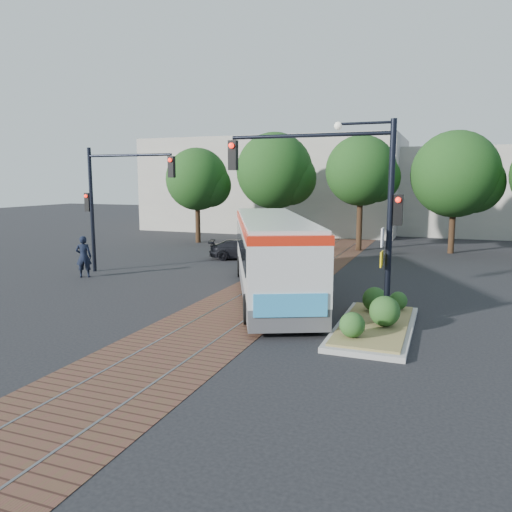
# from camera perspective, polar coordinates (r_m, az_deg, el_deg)

# --- Properties ---
(ground) EXTENTS (120.00, 120.00, 0.00)m
(ground) POSITION_cam_1_polar(r_m,az_deg,el_deg) (17.76, -1.78, -5.92)
(ground) COLOR black
(ground) RESTS_ON ground
(trackbed) EXTENTS (3.60, 40.00, 0.02)m
(trackbed) POSITION_cam_1_polar(r_m,az_deg,el_deg) (21.40, 2.36, -3.37)
(trackbed) COLOR #502E24
(trackbed) RESTS_ON ground
(tree_row) EXTENTS (26.40, 5.60, 7.67)m
(tree_row) POSITION_cam_1_polar(r_m,az_deg,el_deg) (32.72, 11.51, 9.20)
(tree_row) COLOR #382314
(tree_row) RESTS_ON ground
(warehouses) EXTENTS (40.00, 13.00, 8.00)m
(warehouses) POSITION_cam_1_polar(r_m,az_deg,el_deg) (45.17, 11.90, 7.70)
(warehouses) COLOR #ADA899
(warehouses) RESTS_ON ground
(city_bus) EXTENTS (6.95, 11.43, 3.07)m
(city_bus) POSITION_cam_1_polar(r_m,az_deg,el_deg) (19.58, 1.81, 0.57)
(city_bus) COLOR #48484B
(city_bus) RESTS_ON ground
(traffic_island) EXTENTS (2.20, 5.20, 1.13)m
(traffic_island) POSITION_cam_1_polar(r_m,az_deg,el_deg) (15.62, 13.55, -6.97)
(traffic_island) COLOR gray
(traffic_island) RESTS_ON ground
(signal_pole_main) EXTENTS (5.49, 0.46, 6.00)m
(signal_pole_main) POSITION_cam_1_polar(r_m,az_deg,el_deg) (15.29, 10.53, 7.33)
(signal_pole_main) COLOR black
(signal_pole_main) RESTS_ON ground
(signal_pole_left) EXTENTS (4.99, 0.34, 6.00)m
(signal_pole_left) POSITION_cam_1_polar(r_m,az_deg,el_deg) (24.89, -16.31, 6.95)
(signal_pole_left) COLOR black
(signal_pole_left) RESTS_ON ground
(officer) EXTENTS (0.84, 0.75, 1.93)m
(officer) POSITION_cam_1_polar(r_m,az_deg,el_deg) (24.36, -19.10, -0.07)
(officer) COLOR black
(officer) RESTS_ON ground
(parked_car) EXTENTS (4.13, 2.72, 1.11)m
(parked_car) POSITION_cam_1_polar(r_m,az_deg,el_deg) (28.39, -1.50, 0.77)
(parked_car) COLOR black
(parked_car) RESTS_ON ground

